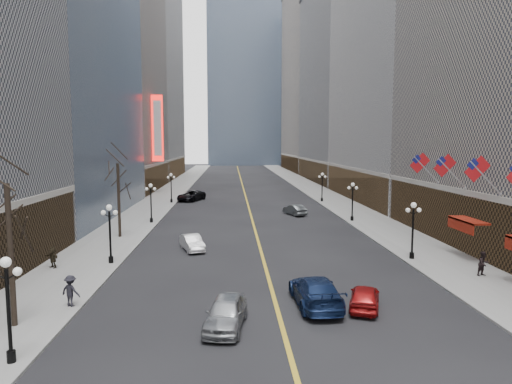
{
  "coord_description": "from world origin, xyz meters",
  "views": [
    {
      "loc": [
        -2.56,
        -4.78,
        9.3
      ],
      "look_at": [
        -1.23,
        19.13,
        6.73
      ],
      "focal_mm": 32.0,
      "sensor_mm": 36.0,
      "label": 1
    }
  ],
  "objects": [
    {
      "name": "car_sb_near",
      "position": [
        2.25,
        20.38,
        0.85
      ],
      "size": [
        2.62,
        5.93,
        1.69
      ],
      "primitive_type": "imported",
      "rotation": [
        0.0,
        0.0,
        3.19
      ],
      "color": "#14244C",
      "rests_on": "ground"
    },
    {
      "name": "car_sb_mid",
      "position": [
        4.95,
        19.77,
        0.68
      ],
      "size": [
        2.77,
        4.27,
        1.35
      ],
      "primitive_type": "imported",
      "rotation": [
        0.0,
        0.0,
        2.82
      ],
      "color": "maroon",
      "rests_on": "ground"
    },
    {
      "name": "car_nb_mid",
      "position": [
        -5.95,
        34.43,
        0.67
      ],
      "size": [
        2.62,
        4.31,
        1.34
      ],
      "primitive_type": "imported",
      "rotation": [
        0.0,
        0.0,
        0.32
      ],
      "color": "silver",
      "rests_on": "ground"
    },
    {
      "name": "ped_west_far",
      "position": [
        -15.72,
        28.85,
        0.94
      ],
      "size": [
        1.43,
        1.21,
        1.58
      ],
      "primitive_type": "imported",
      "rotation": [
        0.0,
        0.0,
        -0.64
      ],
      "color": "black",
      "rests_on": "sidewalk_west"
    },
    {
      "name": "bldg_west_c",
      "position": [
        -29.88,
        87.0,
        25.19
      ],
      "size": [
        26.6,
        30.6,
        50.8
      ],
      "color": "#AA9D8C",
      "rests_on": "ground"
    },
    {
      "name": "lane_line",
      "position": [
        0.0,
        80.0,
        0.01
      ],
      "size": [
        0.25,
        200.0,
        0.02
      ],
      "primitive_type": "cube",
      "color": "gold",
      "rests_on": "ground"
    },
    {
      "name": "sidewalk_west",
      "position": [
        -14.0,
        70.0,
        0.07
      ],
      "size": [
        6.0,
        230.0,
        0.15
      ],
      "primitive_type": "cube",
      "color": "gray",
      "rests_on": "ground"
    },
    {
      "name": "tree_west_near",
      "position": [
        -13.5,
        18.0,
        6.24
      ],
      "size": [
        3.6,
        3.6,
        7.92
      ],
      "color": "#2D231C",
      "rests_on": "sidewalk_west"
    },
    {
      "name": "flag_5",
      "position": [
        15.31,
        37.0,
        7.29
      ],
      "size": [
        2.87,
        0.12,
        2.87
      ],
      "color": "#B2B2B7",
      "rests_on": "ground"
    },
    {
      "name": "ped_east_walk",
      "position": [
        14.85,
        25.07,
        1.01
      ],
      "size": [
        0.94,
        0.69,
        1.72
      ],
      "primitive_type": "imported",
      "rotation": [
        0.0,
        0.0,
        0.3
      ],
      "color": "black",
      "rests_on": "sidewalk_east"
    },
    {
      "name": "car_sb_far",
      "position": [
        5.68,
        53.34,
        0.69
      ],
      "size": [
        2.84,
        4.42,
        1.38
      ],
      "primitive_type": "imported",
      "rotation": [
        0.0,
        0.0,
        3.5
      ],
      "color": "#424649",
      "rests_on": "ground"
    },
    {
      "name": "car_nb_near",
      "position": [
        -2.85,
        17.49,
        0.78
      ],
      "size": [
        2.54,
        4.82,
        1.56
      ],
      "primitive_type": "imported",
      "rotation": [
        0.0,
        0.0,
        -0.16
      ],
      "color": "#95989C",
      "rests_on": "ground"
    },
    {
      "name": "flag_3",
      "position": [
        15.31,
        27.0,
        7.29
      ],
      "size": [
        2.87,
        0.12,
        2.87
      ],
      "color": "#B2B2B7",
      "rests_on": "ground"
    },
    {
      "name": "awning_c",
      "position": [
        16.11,
        30.0,
        3.08
      ],
      "size": [
        1.4,
        4.0,
        0.93
      ],
      "color": "maroon",
      "rests_on": "ground"
    },
    {
      "name": "bldg_west_d",
      "position": [
        -29.92,
        121.0,
        36.17
      ],
      "size": [
        26.6,
        38.6,
        72.8
      ],
      "color": "silver",
      "rests_on": "ground"
    },
    {
      "name": "flag_4",
      "position": [
        15.31,
        32.0,
        7.29
      ],
      "size": [
        2.87,
        0.12,
        2.87
      ],
      "color": "#B2B2B7",
      "rests_on": "ground"
    },
    {
      "name": "bldg_east_d",
      "position": [
        29.9,
        149.0,
        31.17
      ],
      "size": [
        26.6,
        46.6,
        62.8
      ],
      "color": "#AA9D8C",
      "rests_on": "ground"
    },
    {
      "name": "theatre_marquee",
      "position": [
        -15.88,
        80.0,
        12.0
      ],
      "size": [
        2.0,
        0.55,
        12.0
      ],
      "color": "red",
      "rests_on": "ground"
    },
    {
      "name": "streetlamp_east_3",
      "position": [
        11.8,
        66.0,
        2.9
      ],
      "size": [
        1.26,
        0.44,
        4.52
      ],
      "color": "black",
      "rests_on": "sidewalk_east"
    },
    {
      "name": "ped_west_walk",
      "position": [
        -11.6,
        20.62,
        1.04
      ],
      "size": [
        1.25,
        0.86,
        1.78
      ],
      "primitive_type": "imported",
      "rotation": [
        0.0,
        0.0,
        2.77
      ],
      "color": "black",
      "rests_on": "sidewalk_west"
    },
    {
      "name": "sidewalk_east",
      "position": [
        14.0,
        70.0,
        0.07
      ],
      "size": [
        6.0,
        230.0,
        0.15
      ],
      "primitive_type": "cube",
      "color": "gray",
      "rests_on": "ground"
    },
    {
      "name": "car_nb_far",
      "position": [
        -9.0,
        69.0,
        0.84
      ],
      "size": [
        4.83,
        6.63,
        1.67
      ],
      "primitive_type": "imported",
      "rotation": [
        0.0,
        0.0,
        -0.38
      ],
      "color": "black",
      "rests_on": "ground"
    },
    {
      "name": "streetlamp_west_0",
      "position": [
        -11.8,
        14.0,
        2.9
      ],
      "size": [
        1.26,
        0.44,
        4.52
      ],
      "color": "black",
      "rests_on": "sidewalk_west"
    },
    {
      "name": "streetlamp_west_3",
      "position": [
        -11.8,
        66.0,
        2.9
      ],
      "size": [
        1.26,
        0.44,
        4.52
      ],
      "color": "black",
      "rests_on": "sidewalk_west"
    },
    {
      "name": "streetlamp_east_2",
      "position": [
        11.8,
        48.0,
        2.9
      ],
      "size": [
        1.26,
        0.44,
        4.52
      ],
      "color": "black",
      "rests_on": "sidewalk_east"
    },
    {
      "name": "streetlamp_west_1",
      "position": [
        -11.8,
        30.0,
        2.9
      ],
      "size": [
        1.26,
        0.44,
        4.52
      ],
      "color": "black",
      "rests_on": "sidewalk_west"
    },
    {
      "name": "streetlamp_east_1",
      "position": [
        11.8,
        30.0,
        2.9
      ],
      "size": [
        1.26,
        0.44,
        4.52
      ],
      "color": "black",
      "rests_on": "sidewalk_east"
    },
    {
      "name": "streetlamp_west_2",
      "position": [
        -11.8,
        48.0,
        2.9
      ],
      "size": [
        1.26,
        0.44,
        4.52
      ],
      "color": "black",
      "rests_on": "sidewalk_west"
    },
    {
      "name": "bldg_east_c",
      "position": [
        29.88,
        106.0,
        24.18
      ],
      "size": [
        26.6,
        40.6,
        48.8
      ],
      "color": "#959497",
      "rests_on": "ground"
    },
    {
      "name": "tree_west_far",
      "position": [
        -13.5,
        40.0,
        6.24
      ],
      "size": [
        3.6,
        3.6,
        7.92
      ],
      "color": "#2D231C",
      "rests_on": "sidewalk_west"
    }
  ]
}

